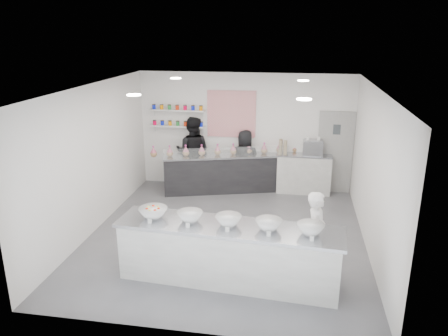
{
  "coord_description": "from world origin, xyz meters",
  "views": [
    {
      "loc": [
        1.3,
        -7.95,
        4.04
      ],
      "look_at": [
        -0.11,
        0.4,
        1.33
      ],
      "focal_mm": 35.0,
      "sensor_mm": 36.0,
      "label": 1
    }
  ],
  "objects_px": {
    "espresso_machine": "(313,148)",
    "staff_right": "(245,160)",
    "back_bar": "(225,173)",
    "woman_prep": "(316,234)",
    "prep_counter": "(228,253)",
    "staff_left": "(193,152)",
    "espresso_ledge": "(304,174)"
  },
  "relations": [
    {
      "from": "espresso_machine",
      "to": "staff_right",
      "type": "height_order",
      "value": "staff_right"
    },
    {
      "from": "espresso_machine",
      "to": "back_bar",
      "type": "bearing_deg",
      "value": -174.09
    },
    {
      "from": "espresso_machine",
      "to": "woman_prep",
      "type": "distance_m",
      "value": 3.96
    },
    {
      "from": "staff_right",
      "to": "woman_prep",
      "type": "bearing_deg",
      "value": 115.02
    },
    {
      "from": "prep_counter",
      "to": "staff_left",
      "type": "distance_m",
      "value": 4.73
    },
    {
      "from": "espresso_ledge",
      "to": "espresso_machine",
      "type": "relative_size",
      "value": 2.8
    },
    {
      "from": "espresso_machine",
      "to": "woman_prep",
      "type": "xyz_separation_m",
      "value": [
        -0.01,
        -3.94,
        -0.45
      ]
    },
    {
      "from": "woman_prep",
      "to": "back_bar",
      "type": "bearing_deg",
      "value": 36.1
    },
    {
      "from": "espresso_ledge",
      "to": "espresso_machine",
      "type": "distance_m",
      "value": 0.72
    },
    {
      "from": "staff_left",
      "to": "staff_right",
      "type": "relative_size",
      "value": 1.19
    },
    {
      "from": "prep_counter",
      "to": "woman_prep",
      "type": "height_order",
      "value": "woman_prep"
    },
    {
      "from": "espresso_ledge",
      "to": "staff_right",
      "type": "bearing_deg",
      "value": 179.05
    },
    {
      "from": "staff_right",
      "to": "back_bar",
      "type": "bearing_deg",
      "value": 29.94
    },
    {
      "from": "back_bar",
      "to": "staff_left",
      "type": "relative_size",
      "value": 1.69
    },
    {
      "from": "back_bar",
      "to": "espresso_ledge",
      "type": "distance_m",
      "value": 2.0
    },
    {
      "from": "woman_prep",
      "to": "staff_left",
      "type": "height_order",
      "value": "staff_left"
    },
    {
      "from": "espresso_machine",
      "to": "espresso_ledge",
      "type": "bearing_deg",
      "value": 180.0
    },
    {
      "from": "prep_counter",
      "to": "back_bar",
      "type": "relative_size",
      "value": 1.17
    },
    {
      "from": "espresso_ledge",
      "to": "prep_counter",
      "type": "bearing_deg",
      "value": -105.86
    },
    {
      "from": "woman_prep",
      "to": "staff_right",
      "type": "xyz_separation_m",
      "value": [
        -1.69,
        3.96,
        0.04
      ]
    },
    {
      "from": "espresso_ledge",
      "to": "staff_right",
      "type": "height_order",
      "value": "staff_right"
    },
    {
      "from": "prep_counter",
      "to": "espresso_machine",
      "type": "xyz_separation_m",
      "value": [
        1.44,
        4.39,
        0.7
      ]
    },
    {
      "from": "back_bar",
      "to": "espresso_ledge",
      "type": "relative_size",
      "value": 2.32
    },
    {
      "from": "prep_counter",
      "to": "woman_prep",
      "type": "relative_size",
      "value": 2.46
    },
    {
      "from": "espresso_ledge",
      "to": "espresso_machine",
      "type": "xyz_separation_m",
      "value": [
        0.19,
        0.0,
        0.69
      ]
    },
    {
      "from": "espresso_machine",
      "to": "staff_left",
      "type": "height_order",
      "value": "staff_left"
    },
    {
      "from": "back_bar",
      "to": "staff_right",
      "type": "height_order",
      "value": "staff_right"
    },
    {
      "from": "espresso_ledge",
      "to": "back_bar",
      "type": "bearing_deg",
      "value": -173.53
    },
    {
      "from": "espresso_machine",
      "to": "staff_right",
      "type": "relative_size",
      "value": 0.31
    },
    {
      "from": "back_bar",
      "to": "staff_left",
      "type": "distance_m",
      "value": 1.05
    },
    {
      "from": "prep_counter",
      "to": "staff_left",
      "type": "relative_size",
      "value": 1.96
    },
    {
      "from": "woman_prep",
      "to": "staff_right",
      "type": "relative_size",
      "value": 0.95
    }
  ]
}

